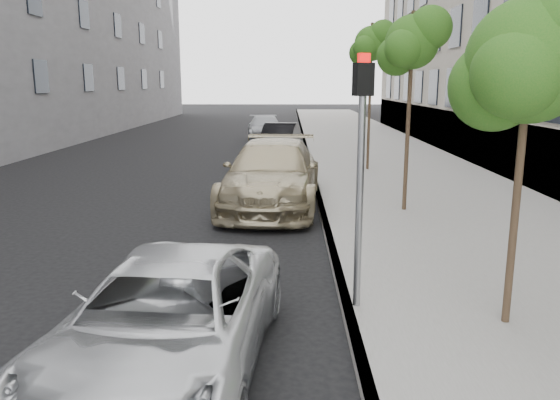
{
  "coord_description": "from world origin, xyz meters",
  "views": [
    {
      "loc": [
        0.34,
        -5.24,
        3.21
      ],
      "look_at": [
        0.21,
        2.72,
        1.5
      ],
      "focal_mm": 35.0,
      "sensor_mm": 36.0,
      "label": 1
    }
  ],
  "objects_px": {
    "sedan_black": "(280,138)",
    "signal_pole": "(361,155)",
    "tree_near": "(532,60)",
    "tree_mid": "(413,42)",
    "sedan_rear": "(265,128)",
    "minivan": "(167,321)",
    "sedan_blue": "(278,151)",
    "tree_far": "(372,44)",
    "suv": "(272,174)"
  },
  "relations": [
    {
      "from": "sedan_black",
      "to": "signal_pole",
      "type": "bearing_deg",
      "value": -77.85
    },
    {
      "from": "tree_near",
      "to": "tree_mid",
      "type": "relative_size",
      "value": 0.88
    },
    {
      "from": "sedan_rear",
      "to": "minivan",
      "type": "bearing_deg",
      "value": -95.54
    },
    {
      "from": "minivan",
      "to": "sedan_blue",
      "type": "height_order",
      "value": "sedan_blue"
    },
    {
      "from": "tree_far",
      "to": "sedan_rear",
      "type": "xyz_separation_m",
      "value": [
        -4.24,
        11.23,
        -3.85
      ]
    },
    {
      "from": "sedan_rear",
      "to": "sedan_blue",
      "type": "bearing_deg",
      "value": -90.49
    },
    {
      "from": "tree_mid",
      "to": "tree_far",
      "type": "height_order",
      "value": "tree_far"
    },
    {
      "from": "tree_far",
      "to": "sedan_rear",
      "type": "distance_m",
      "value": 12.6
    },
    {
      "from": "tree_near",
      "to": "minivan",
      "type": "distance_m",
      "value": 5.22
    },
    {
      "from": "tree_mid",
      "to": "minivan",
      "type": "distance_m",
      "value": 9.42
    },
    {
      "from": "sedan_blue",
      "to": "tree_near",
      "type": "bearing_deg",
      "value": -75.57
    },
    {
      "from": "tree_near",
      "to": "tree_far",
      "type": "distance_m",
      "value": 13.04
    },
    {
      "from": "sedan_black",
      "to": "sedan_blue",
      "type": "bearing_deg",
      "value": -82.27
    },
    {
      "from": "tree_far",
      "to": "sedan_rear",
      "type": "bearing_deg",
      "value": 110.68
    },
    {
      "from": "minivan",
      "to": "suv",
      "type": "xyz_separation_m",
      "value": [
        0.9,
        8.62,
        0.21
      ]
    },
    {
      "from": "tree_mid",
      "to": "signal_pole",
      "type": "bearing_deg",
      "value": -107.8
    },
    {
      "from": "signal_pole",
      "to": "sedan_rear",
      "type": "distance_m",
      "value": 23.9
    },
    {
      "from": "minivan",
      "to": "suv",
      "type": "bearing_deg",
      "value": 88.88
    },
    {
      "from": "minivan",
      "to": "tree_near",
      "type": "bearing_deg",
      "value": 20.27
    },
    {
      "from": "sedan_blue",
      "to": "sedan_black",
      "type": "xyz_separation_m",
      "value": [
        -0.0,
        4.62,
        0.03
      ]
    },
    {
      "from": "suv",
      "to": "sedan_blue",
      "type": "relative_size",
      "value": 1.53
    },
    {
      "from": "minivan",
      "to": "sedan_rear",
      "type": "relative_size",
      "value": 0.97
    },
    {
      "from": "minivan",
      "to": "sedan_black",
      "type": "bearing_deg",
      "value": 92.22
    },
    {
      "from": "tree_mid",
      "to": "sedan_black",
      "type": "relative_size",
      "value": 1.14
    },
    {
      "from": "tree_far",
      "to": "minivan",
      "type": "relative_size",
      "value": 1.12
    },
    {
      "from": "signal_pole",
      "to": "suv",
      "type": "height_order",
      "value": "signal_pole"
    },
    {
      "from": "signal_pole",
      "to": "sedan_blue",
      "type": "xyz_separation_m",
      "value": [
        -1.4,
        13.47,
        -1.62
      ]
    },
    {
      "from": "signal_pole",
      "to": "suv",
      "type": "bearing_deg",
      "value": 85.65
    },
    {
      "from": "minivan",
      "to": "sedan_blue",
      "type": "xyz_separation_m",
      "value": [
        0.9,
        15.13,
        0.01
      ]
    },
    {
      "from": "tree_mid",
      "to": "sedan_blue",
      "type": "distance_m",
      "value": 8.88
    },
    {
      "from": "sedan_blue",
      "to": "sedan_rear",
      "type": "height_order",
      "value": "sedan_rear"
    },
    {
      "from": "tree_mid",
      "to": "minivan",
      "type": "relative_size",
      "value": 1.04
    },
    {
      "from": "suv",
      "to": "sedan_rear",
      "type": "distance_m",
      "value": 16.8
    },
    {
      "from": "tree_near",
      "to": "sedan_rear",
      "type": "height_order",
      "value": "tree_near"
    },
    {
      "from": "tree_near",
      "to": "sedan_black",
      "type": "bearing_deg",
      "value": 100.15
    },
    {
      "from": "tree_far",
      "to": "sedan_blue",
      "type": "bearing_deg",
      "value": 163.79
    },
    {
      "from": "sedan_blue",
      "to": "sedan_rear",
      "type": "xyz_separation_m",
      "value": [
        -0.91,
        10.26,
        0.04
      ]
    },
    {
      "from": "tree_far",
      "to": "suv",
      "type": "relative_size",
      "value": 0.88
    },
    {
      "from": "tree_far",
      "to": "suv",
      "type": "xyz_separation_m",
      "value": [
        -3.33,
        -5.55,
        -3.68
      ]
    },
    {
      "from": "tree_near",
      "to": "signal_pole",
      "type": "height_order",
      "value": "tree_near"
    },
    {
      "from": "suv",
      "to": "sedan_blue",
      "type": "xyz_separation_m",
      "value": [
        0.0,
        6.52,
        -0.2
      ]
    },
    {
      "from": "sedan_black",
      "to": "sedan_rear",
      "type": "relative_size",
      "value": 0.88
    },
    {
      "from": "sedan_rear",
      "to": "signal_pole",
      "type": "bearing_deg",
      "value": -90.01
    },
    {
      "from": "suv",
      "to": "tree_near",
      "type": "bearing_deg",
      "value": -61.95
    },
    {
      "from": "tree_mid",
      "to": "sedan_blue",
      "type": "relative_size",
      "value": 1.25
    },
    {
      "from": "tree_near",
      "to": "minivan",
      "type": "bearing_deg",
      "value": -164.55
    },
    {
      "from": "suv",
      "to": "sedan_black",
      "type": "xyz_separation_m",
      "value": [
        0.0,
        11.14,
        -0.17
      ]
    },
    {
      "from": "sedan_black",
      "to": "sedan_rear",
      "type": "distance_m",
      "value": 5.71
    },
    {
      "from": "sedan_blue",
      "to": "sedan_black",
      "type": "relative_size",
      "value": 0.92
    },
    {
      "from": "tree_near",
      "to": "sedan_blue",
      "type": "distance_m",
      "value": 14.63
    }
  ]
}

